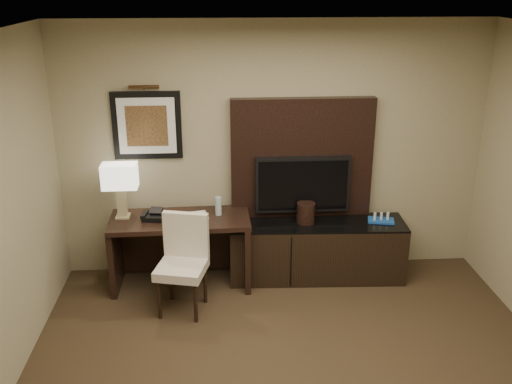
{
  "coord_description": "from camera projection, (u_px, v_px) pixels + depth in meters",
  "views": [
    {
      "loc": [
        -0.58,
        -3.27,
        3.06
      ],
      "look_at": [
        -0.23,
        1.8,
        1.15
      ],
      "focal_mm": 40.0,
      "sensor_mm": 36.0,
      "label": 1
    }
  ],
  "objects": [
    {
      "name": "credenza",
      "position": [
        317.0,
        250.0,
        6.14
      ],
      "size": [
        1.87,
        0.59,
        0.64
      ],
      "primitive_type": "cube",
      "rotation": [
        0.0,
        0.0,
        -0.04
      ],
      "color": "black",
      "rests_on": "floor"
    },
    {
      "name": "table_lamp",
      "position": [
        121.0,
        190.0,
        5.74
      ],
      "size": [
        0.41,
        0.31,
        0.59
      ],
      "primitive_type": null,
      "rotation": [
        0.0,
        0.0,
        0.33
      ],
      "color": "tan",
      "rests_on": "desk"
    },
    {
      "name": "wall_back",
      "position": [
        273.0,
        151.0,
        6.03
      ],
      "size": [
        4.5,
        0.01,
        2.7
      ],
      "primitive_type": "cube",
      "color": "gray",
      "rests_on": "floor"
    },
    {
      "name": "ice_bucket",
      "position": [
        306.0,
        213.0,
        6.0
      ],
      "size": [
        0.22,
        0.22,
        0.22
      ],
      "primitive_type": "cylinder",
      "rotation": [
        0.0,
        0.0,
        -0.14
      ],
      "color": "black",
      "rests_on": "credenza"
    },
    {
      "name": "tv_wall_panel",
      "position": [
        302.0,
        159.0,
        6.02
      ],
      "size": [
        1.5,
        0.12,
        1.3
      ],
      "primitive_type": "cube",
      "color": "black",
      "rests_on": "wall_back"
    },
    {
      "name": "ceiling",
      "position": [
        318.0,
        46.0,
        3.22
      ],
      "size": [
        4.5,
        5.0,
        0.01
      ],
      "primitive_type": "cube",
      "color": "silver",
      "rests_on": "wall_back"
    },
    {
      "name": "picture_light",
      "position": [
        144.0,
        87.0,
        5.64
      ],
      "size": [
        0.04,
        0.04,
        0.3
      ],
      "primitive_type": "cylinder",
      "color": "#422A15",
      "rests_on": "wall_back"
    },
    {
      "name": "desk",
      "position": [
        182.0,
        251.0,
        5.96
      ],
      "size": [
        1.44,
        0.65,
        0.76
      ],
      "primitive_type": "cube",
      "rotation": [
        0.0,
        0.0,
        0.03
      ],
      "color": "black",
      "rests_on": "floor"
    },
    {
      "name": "tv",
      "position": [
        302.0,
        184.0,
        6.01
      ],
      "size": [
        1.0,
        0.08,
        0.6
      ],
      "primitive_type": "cube",
      "color": "black",
      "rests_on": "tv_wall_panel"
    },
    {
      "name": "minibar_tray",
      "position": [
        381.0,
        217.0,
        6.04
      ],
      "size": [
        0.3,
        0.22,
        0.1
      ],
      "primitive_type": null,
      "rotation": [
        0.0,
        0.0,
        -0.22
      ],
      "color": "#174A97",
      "rests_on": "credenza"
    },
    {
      "name": "desk_chair",
      "position": [
        181.0,
        268.0,
        5.44
      ],
      "size": [
        0.55,
        0.6,
        0.93
      ],
      "primitive_type": null,
      "rotation": [
        0.0,
        0.0,
        -0.24
      ],
      "color": "beige",
      "rests_on": "floor"
    },
    {
      "name": "blue_folder",
      "position": [
        190.0,
        218.0,
        5.79
      ],
      "size": [
        0.27,
        0.33,
        0.02
      ],
      "primitive_type": "cube",
      "rotation": [
        0.0,
        0.0,
        0.18
      ],
      "color": "#1937A8",
      "rests_on": "desk"
    },
    {
      "name": "water_bottle",
      "position": [
        218.0,
        206.0,
        5.87
      ],
      "size": [
        0.08,
        0.08,
        0.19
      ],
      "primitive_type": "cylinder",
      "rotation": [
        0.0,
        0.0,
        0.32
      ],
      "color": "#A9BEC0",
      "rests_on": "desk"
    },
    {
      "name": "artwork",
      "position": [
        147.0,
        125.0,
        5.82
      ],
      "size": [
        0.7,
        0.04,
        0.7
      ],
      "primitive_type": "cube",
      "color": "black",
      "rests_on": "wall_back"
    },
    {
      "name": "book",
      "position": [
        191.0,
        208.0,
        5.8
      ],
      "size": [
        0.16,
        0.06,
        0.22
      ],
      "primitive_type": "imported",
      "rotation": [
        0.0,
        0.0,
        0.22
      ],
      "color": "tan",
      "rests_on": "desk"
    },
    {
      "name": "desk_phone",
      "position": [
        153.0,
        215.0,
        5.77
      ],
      "size": [
        0.23,
        0.21,
        0.1
      ],
      "primitive_type": null,
      "rotation": [
        0.0,
        0.0,
        -0.15
      ],
      "color": "black",
      "rests_on": "desk"
    }
  ]
}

